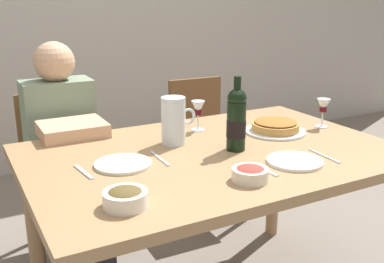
{
  "coord_description": "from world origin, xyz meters",
  "views": [
    {
      "loc": [
        -0.92,
        -1.5,
        1.37
      ],
      "look_at": [
        -0.08,
        0.03,
        0.85
      ],
      "focal_mm": 42.49,
      "sensor_mm": 36.0,
      "label": 1
    }
  ],
  "objects_px": {
    "baked_tart": "(275,127)",
    "dining_table": "(213,172)",
    "olive_bowl": "(125,197)",
    "wine_glass_right_diner": "(323,107)",
    "dinner_plate_left_setting": "(123,164)",
    "chair_left": "(58,162)",
    "water_pitcher": "(174,123)",
    "diner_left": "(67,155)",
    "wine_bottle": "(236,119)",
    "chair_right": "(202,139)",
    "salad_bowl": "(250,173)",
    "dinner_plate_right_setting": "(295,161)",
    "wine_glass_left_diner": "(198,110)"
  },
  "relations": [
    {
      "from": "salad_bowl",
      "to": "dinner_plate_left_setting",
      "type": "bearing_deg",
      "value": 133.92
    },
    {
      "from": "wine_glass_left_diner",
      "to": "dining_table",
      "type": "bearing_deg",
      "value": -107.16
    },
    {
      "from": "water_pitcher",
      "to": "salad_bowl",
      "type": "height_order",
      "value": "water_pitcher"
    },
    {
      "from": "dinner_plate_right_setting",
      "to": "diner_left",
      "type": "bearing_deg",
      "value": 125.35
    },
    {
      "from": "wine_bottle",
      "to": "dinner_plate_left_setting",
      "type": "xyz_separation_m",
      "value": [
        -0.47,
        0.05,
        -0.12
      ]
    },
    {
      "from": "dinner_plate_left_setting",
      "to": "wine_glass_left_diner",
      "type": "bearing_deg",
      "value": 29.94
    },
    {
      "from": "dining_table",
      "to": "chair_right",
      "type": "relative_size",
      "value": 1.72
    },
    {
      "from": "wine_bottle",
      "to": "chair_right",
      "type": "height_order",
      "value": "wine_bottle"
    },
    {
      "from": "baked_tart",
      "to": "diner_left",
      "type": "bearing_deg",
      "value": 146.15
    },
    {
      "from": "salad_bowl",
      "to": "chair_right",
      "type": "bearing_deg",
      "value": 67.37
    },
    {
      "from": "wine_bottle",
      "to": "chair_left",
      "type": "height_order",
      "value": "wine_bottle"
    },
    {
      "from": "baked_tart",
      "to": "wine_glass_right_diner",
      "type": "distance_m",
      "value": 0.27
    },
    {
      "from": "dining_table",
      "to": "wine_glass_right_diner",
      "type": "distance_m",
      "value": 0.68
    },
    {
      "from": "salad_bowl",
      "to": "dinner_plate_left_setting",
      "type": "distance_m",
      "value": 0.48
    },
    {
      "from": "wine_bottle",
      "to": "chair_left",
      "type": "relative_size",
      "value": 0.35
    },
    {
      "from": "dining_table",
      "to": "wine_bottle",
      "type": "bearing_deg",
      "value": -17.93
    },
    {
      "from": "wine_glass_right_diner",
      "to": "dinner_plate_left_setting",
      "type": "relative_size",
      "value": 0.65
    },
    {
      "from": "dinner_plate_left_setting",
      "to": "salad_bowl",
      "type": "bearing_deg",
      "value": -46.08
    },
    {
      "from": "olive_bowl",
      "to": "diner_left",
      "type": "xyz_separation_m",
      "value": [
        0.05,
        0.97,
        -0.17
      ]
    },
    {
      "from": "wine_glass_left_diner",
      "to": "dinner_plate_right_setting",
      "type": "distance_m",
      "value": 0.58
    },
    {
      "from": "wine_bottle",
      "to": "chair_right",
      "type": "bearing_deg",
      "value": 68.2
    },
    {
      "from": "olive_bowl",
      "to": "wine_glass_right_diner",
      "type": "distance_m",
      "value": 1.2
    },
    {
      "from": "wine_glass_left_diner",
      "to": "chair_right",
      "type": "xyz_separation_m",
      "value": [
        0.36,
        0.59,
        -0.36
      ]
    },
    {
      "from": "chair_left",
      "to": "water_pitcher",
      "type": "bearing_deg",
      "value": 116.09
    },
    {
      "from": "water_pitcher",
      "to": "diner_left",
      "type": "relative_size",
      "value": 0.18
    },
    {
      "from": "baked_tart",
      "to": "dining_table",
      "type": "bearing_deg",
      "value": -166.78
    },
    {
      "from": "wine_bottle",
      "to": "water_pitcher",
      "type": "bearing_deg",
      "value": 133.93
    },
    {
      "from": "wine_glass_left_diner",
      "to": "chair_left",
      "type": "distance_m",
      "value": 0.88
    },
    {
      "from": "dinner_plate_left_setting",
      "to": "chair_left",
      "type": "distance_m",
      "value": 0.91
    },
    {
      "from": "salad_bowl",
      "to": "olive_bowl",
      "type": "height_order",
      "value": "olive_bowl"
    },
    {
      "from": "chair_left",
      "to": "diner_left",
      "type": "bearing_deg",
      "value": 90.05
    },
    {
      "from": "dining_table",
      "to": "olive_bowl",
      "type": "relative_size",
      "value": 11.0
    },
    {
      "from": "wine_glass_right_diner",
      "to": "chair_left",
      "type": "height_order",
      "value": "wine_glass_right_diner"
    },
    {
      "from": "wine_bottle",
      "to": "chair_left",
      "type": "xyz_separation_m",
      "value": [
        -0.54,
        0.92,
        -0.39
      ]
    },
    {
      "from": "dinner_plate_left_setting",
      "to": "diner_left",
      "type": "height_order",
      "value": "diner_left"
    },
    {
      "from": "baked_tart",
      "to": "chair_right",
      "type": "height_order",
      "value": "chair_right"
    },
    {
      "from": "dining_table",
      "to": "wine_glass_right_diner",
      "type": "xyz_separation_m",
      "value": [
        0.65,
        0.06,
        0.19
      ]
    },
    {
      "from": "dining_table",
      "to": "diner_left",
      "type": "relative_size",
      "value": 1.29
    },
    {
      "from": "baked_tart",
      "to": "chair_left",
      "type": "height_order",
      "value": "chair_left"
    },
    {
      "from": "dinner_plate_right_setting",
      "to": "wine_glass_left_diner",
      "type": "bearing_deg",
      "value": 101.24
    },
    {
      "from": "olive_bowl",
      "to": "wine_glass_right_diner",
      "type": "relative_size",
      "value": 0.98
    },
    {
      "from": "salad_bowl",
      "to": "wine_glass_right_diner",
      "type": "bearing_deg",
      "value": 28.78
    },
    {
      "from": "wine_bottle",
      "to": "wine_glass_right_diner",
      "type": "height_order",
      "value": "wine_bottle"
    },
    {
      "from": "dinner_plate_right_setting",
      "to": "chair_right",
      "type": "bearing_deg",
      "value": 77.63
    },
    {
      "from": "water_pitcher",
      "to": "diner_left",
      "type": "bearing_deg",
      "value": 125.71
    },
    {
      "from": "olive_bowl",
      "to": "dinner_plate_left_setting",
      "type": "distance_m",
      "value": 0.35
    },
    {
      "from": "chair_right",
      "to": "wine_glass_right_diner",
      "type": "bearing_deg",
      "value": 104.93
    },
    {
      "from": "chair_left",
      "to": "diner_left",
      "type": "relative_size",
      "value": 0.75
    },
    {
      "from": "wine_glass_left_diner",
      "to": "diner_left",
      "type": "bearing_deg",
      "value": 146.25
    },
    {
      "from": "dinner_plate_left_setting",
      "to": "chair_right",
      "type": "bearing_deg",
      "value": 45.82
    }
  ]
}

